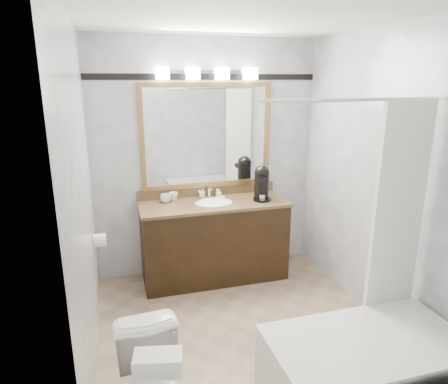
{
  "coord_description": "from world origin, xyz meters",
  "views": [
    {
      "loc": [
        -0.99,
        -2.8,
        2.07
      ],
      "look_at": [
        -0.08,
        0.35,
        1.15
      ],
      "focal_mm": 32.0,
      "sensor_mm": 36.0,
      "label": 1
    }
  ],
  "objects": [
    {
      "name": "room",
      "position": [
        0.0,
        0.0,
        1.25
      ],
      "size": [
        2.42,
        2.62,
        2.52
      ],
      "color": "gray",
      "rests_on": "ground"
    },
    {
      "name": "vanity",
      "position": [
        0.0,
        1.02,
        0.44
      ],
      "size": [
        1.53,
        0.58,
        0.97
      ],
      "color": "black",
      "rests_on": "ground"
    },
    {
      "name": "mirror",
      "position": [
        0.0,
        1.28,
        1.5
      ],
      "size": [
        1.4,
        0.04,
        1.1
      ],
      "color": "#9A7645",
      "rests_on": "room"
    },
    {
      "name": "vanity_light_bar",
      "position": [
        0.0,
        1.23,
        2.13
      ],
      "size": [
        1.02,
        0.14,
        0.12
      ],
      "color": "silver",
      "rests_on": "room"
    },
    {
      "name": "accent_stripe",
      "position": [
        0.0,
        1.29,
        2.1
      ],
      "size": [
        2.4,
        0.01,
        0.06
      ],
      "primitive_type": "cube",
      "color": "black",
      "rests_on": "room"
    },
    {
      "name": "bathtub",
      "position": [
        0.55,
        -0.9,
        0.28
      ],
      "size": [
        1.3,
        0.75,
        1.96
      ],
      "color": "white",
      "rests_on": "ground"
    },
    {
      "name": "tp_roll",
      "position": [
        -1.14,
        0.66,
        0.7
      ],
      "size": [
        0.11,
        0.12,
        0.12
      ],
      "primitive_type": "cylinder",
      "rotation": [
        0.0,
        1.57,
        0.0
      ],
      "color": "white",
      "rests_on": "room"
    },
    {
      "name": "tissue_box",
      "position": [
        -0.85,
        -1.12,
        0.74
      ],
      "size": [
        0.26,
        0.18,
        0.1
      ],
      "primitive_type": "cube",
      "rotation": [
        0.0,
        0.0,
        -0.21
      ],
      "color": "white",
      "rests_on": "toilet"
    },
    {
      "name": "coffee_maker",
      "position": [
        0.52,
        0.99,
        1.04
      ],
      "size": [
        0.19,
        0.24,
        0.36
      ],
      "rotation": [
        0.0,
        0.0,
        -0.24
      ],
      "color": "black",
      "rests_on": "vanity"
    },
    {
      "name": "cup_left",
      "position": [
        -0.48,
        1.16,
        0.89
      ],
      "size": [
        0.14,
        0.14,
        0.08
      ],
      "primitive_type": "imported",
      "rotation": [
        0.0,
        0.0,
        -0.39
      ],
      "color": "white",
      "rests_on": "vanity"
    },
    {
      "name": "cup_right",
      "position": [
        -0.39,
        1.21,
        0.89
      ],
      "size": [
        0.12,
        0.12,
        0.09
      ],
      "primitive_type": "imported",
      "rotation": [
        0.0,
        0.0,
        -0.41
      ],
      "color": "white",
      "rests_on": "vanity"
    },
    {
      "name": "soap_bottle_a",
      "position": [
        -0.07,
        1.21,
        0.9
      ],
      "size": [
        0.04,
        0.04,
        0.1
      ],
      "primitive_type": "imported",
      "rotation": [
        0.0,
        0.0,
        -0.01
      ],
      "color": "white",
      "rests_on": "vanity"
    },
    {
      "name": "soap_bottle_b",
      "position": [
        0.1,
        1.2,
        0.89
      ],
      "size": [
        0.07,
        0.07,
        0.09
      ],
      "primitive_type": "imported",
      "rotation": [
        0.0,
        0.0,
        0.04
      ],
      "color": "white",
      "rests_on": "vanity"
    },
    {
      "name": "soap_bar",
      "position": [
        0.1,
        1.13,
        0.86
      ],
      "size": [
        0.09,
        0.06,
        0.02
      ],
      "primitive_type": "cube",
      "rotation": [
        0.0,
        0.0,
        0.18
      ],
      "color": "beige",
      "rests_on": "vanity"
    }
  ]
}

